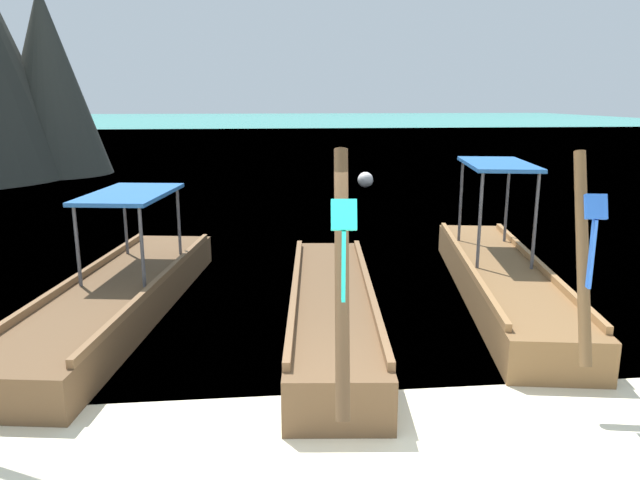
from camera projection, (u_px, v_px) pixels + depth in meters
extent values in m
plane|color=#2DB29E|center=(265.00, 128.00, 64.60)|extent=(120.00, 120.00, 0.00)
cube|color=brown|center=(118.00, 299.00, 8.77)|extent=(2.25, 6.25, 0.50)
cube|color=brown|center=(75.00, 279.00, 8.73)|extent=(0.94, 5.57, 0.10)
cube|color=brown|center=(159.00, 281.00, 8.67)|extent=(0.94, 5.57, 0.10)
cylinder|color=#4C4C51|center=(77.00, 247.00, 8.45)|extent=(0.06, 0.06, 1.15)
cylinder|color=#4C4C51|center=(142.00, 247.00, 8.41)|extent=(0.06, 0.06, 1.15)
cylinder|color=#4C4C51|center=(125.00, 221.00, 10.24)|extent=(0.06, 0.06, 1.15)
cylinder|color=#4C4C51|center=(179.00, 221.00, 10.19)|extent=(0.06, 0.06, 1.15)
cube|color=#235BA3|center=(130.00, 194.00, 9.18)|extent=(1.42, 2.18, 0.06)
cube|color=brown|center=(332.00, 310.00, 8.21)|extent=(1.59, 5.52, 0.57)
cube|color=brown|center=(295.00, 287.00, 8.13)|extent=(0.55, 4.99, 0.10)
cube|color=brown|center=(369.00, 287.00, 8.14)|extent=(0.55, 4.99, 0.10)
cylinder|color=brown|center=(342.00, 281.00, 5.01)|extent=(0.21, 0.94, 2.16)
cube|color=#1ECCBC|center=(344.00, 215.00, 4.64)|extent=(0.21, 0.16, 0.25)
cube|color=#1ECCBC|center=(344.00, 266.00, 4.71)|extent=(0.04, 0.08, 0.57)
cube|color=brown|center=(501.00, 282.00, 9.54)|extent=(2.21, 6.25, 0.53)
cube|color=#996C3F|center=(467.00, 262.00, 9.50)|extent=(1.04, 5.58, 0.10)
cube|color=#996C3F|center=(538.00, 263.00, 9.43)|extent=(1.04, 5.58, 0.10)
cylinder|color=brown|center=(583.00, 257.00, 6.04)|extent=(0.26, 0.87, 2.08)
cube|color=blue|center=(596.00, 207.00, 5.72)|extent=(0.22, 0.17, 0.25)
cube|color=blue|center=(592.00, 254.00, 5.81)|extent=(0.04, 0.08, 0.68)
cylinder|color=#4C4C51|center=(480.00, 221.00, 9.19)|extent=(0.06, 0.06, 1.49)
cylinder|color=#4C4C51|center=(535.00, 222.00, 9.13)|extent=(0.06, 0.06, 1.49)
cylinder|color=#4C4C51|center=(461.00, 201.00, 10.97)|extent=(0.06, 0.06, 1.49)
cylinder|color=#4C4C51|center=(507.00, 202.00, 10.92)|extent=(0.06, 0.06, 1.49)
cube|color=#235BA3|center=(498.00, 164.00, 9.87)|extent=(1.34, 2.18, 0.06)
cone|color=#32352F|center=(47.00, 82.00, 24.46)|extent=(4.61, 4.61, 7.50)
sphere|color=white|center=(365.00, 180.00, 21.34)|extent=(0.55, 0.55, 0.55)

